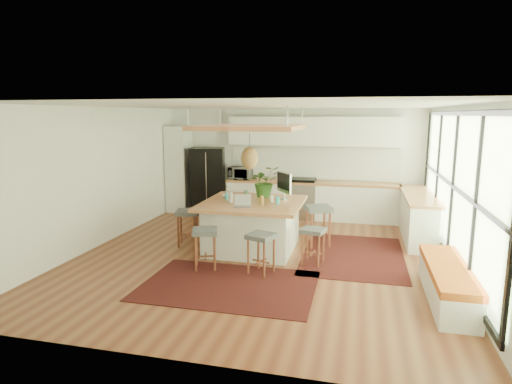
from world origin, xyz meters
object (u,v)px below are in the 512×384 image
(island_plant, at_px, (265,185))
(monitor, at_px, (284,186))
(microwave, at_px, (241,172))
(stool_near_right, at_px, (261,253))
(stool_left_side, at_px, (188,228))
(fridge, at_px, (208,178))
(laptop, at_px, (243,200))
(island, at_px, (253,226))
(stool_right_front, at_px, (313,244))
(stool_right_back, at_px, (318,228))
(stool_near_left, at_px, (205,248))

(island_plant, bearing_deg, monitor, -19.00)
(monitor, relative_size, microwave, 1.01)
(stool_near_right, relative_size, stool_left_side, 0.94)
(fridge, xyz_separation_m, microwave, (0.90, -0.04, 0.19))
(laptop, relative_size, monitor, 0.55)
(laptop, height_order, monitor, monitor)
(fridge, bearing_deg, island_plant, -60.90)
(fridge, height_order, island, fridge)
(monitor, bearing_deg, stool_right_front, -1.19)
(island, xyz_separation_m, monitor, (0.53, 0.39, 0.72))
(microwave, bearing_deg, stool_right_back, -43.50)
(stool_near_right, distance_m, stool_right_back, 1.89)
(fridge, distance_m, stool_near_right, 4.69)
(stool_near_right, bearing_deg, stool_right_front, 40.38)
(stool_left_side, relative_size, microwave, 1.25)
(fridge, height_order, monitor, fridge)
(monitor, bearing_deg, fridge, -170.98)
(stool_right_front, distance_m, monitor, 1.45)
(stool_left_side, bearing_deg, stool_right_back, 13.23)
(stool_near_left, height_order, island_plant, island_plant)
(monitor, bearing_deg, laptop, -70.20)
(stool_near_right, bearing_deg, island, 110.26)
(island, relative_size, microwave, 3.24)
(monitor, distance_m, island_plant, 0.44)
(monitor, height_order, microwave, monitor)
(microwave, bearing_deg, stool_left_side, -93.86)
(fridge, relative_size, stool_near_right, 2.56)
(stool_left_side, xyz_separation_m, island_plant, (1.41, 0.61, 0.82))
(fridge, height_order, stool_left_side, fridge)
(stool_near_left, xyz_separation_m, microwave, (-0.50, 3.96, 0.76))
(stool_near_left, xyz_separation_m, monitor, (1.04, 1.61, 0.83))
(stool_near_left, height_order, monitor, monitor)
(stool_near_left, bearing_deg, stool_left_side, 124.49)
(laptop, relative_size, microwave, 0.55)
(microwave, relative_size, island_plant, 0.92)
(fridge, xyz_separation_m, laptop, (1.85, -3.28, 0.12))
(stool_near_left, distance_m, microwave, 4.07)
(stool_right_back, distance_m, monitor, 1.07)
(fridge, relative_size, stool_left_side, 2.40)
(stool_near_right, distance_m, laptop, 1.13)
(island, distance_m, island_plant, 0.90)
(stool_right_front, xyz_separation_m, island_plant, (-1.10, 1.11, 0.82))
(stool_near_left, xyz_separation_m, stool_right_back, (1.70, 1.73, 0.00))
(stool_right_front, relative_size, stool_right_back, 0.80)
(laptop, height_order, island_plant, island_plant)
(stool_right_front, xyz_separation_m, monitor, (-0.68, 0.97, 0.83))
(laptop, height_order, microwave, microwave)
(island, relative_size, stool_near_left, 2.70)
(stool_near_right, bearing_deg, island_plant, 100.86)
(fridge, bearing_deg, laptop, -73.40)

